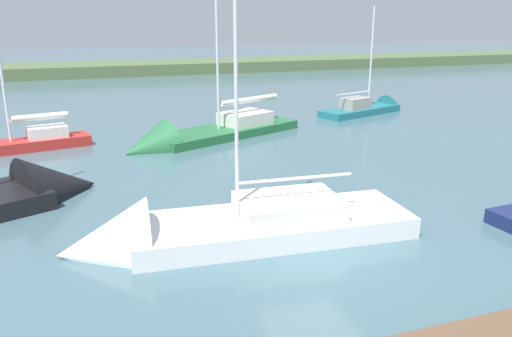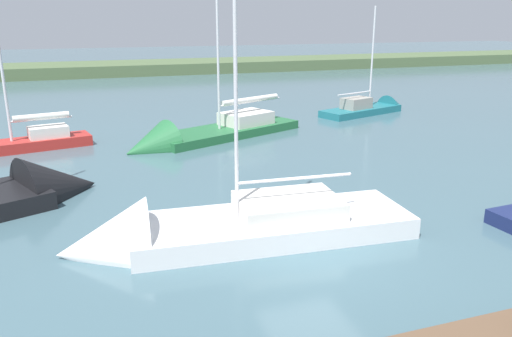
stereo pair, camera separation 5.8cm
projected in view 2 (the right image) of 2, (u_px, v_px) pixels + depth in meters
ground_plane at (311, 248)px, 14.03m from camera, size 200.00×200.00×0.00m
far_shoreline at (131, 73)px, 57.32m from camera, size 180.00×8.00×2.40m
sailboat_outer_mooring at (373, 110)px, 33.97m from camera, size 7.47×4.06×7.60m
sailboat_far_left at (198, 138)px, 26.03m from camera, size 10.39×6.47×10.20m
sailboat_far_right at (207, 237)px, 14.31m from camera, size 10.06×3.35×11.58m
sailboat_behind_pier at (13, 148)px, 24.08m from camera, size 6.90×2.87×8.56m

